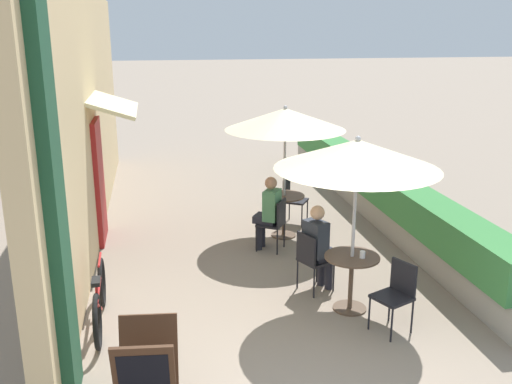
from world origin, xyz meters
name	(u,v)px	position (x,y,z in m)	size (l,w,h in m)	color
cafe_facade_wall	(88,117)	(-2.54, 5.46, 2.09)	(0.98, 11.18, 4.20)	#D6B784
planter_hedge	(373,188)	(2.75, 5.49, 0.54)	(0.60, 10.18, 1.01)	gray
patio_table_near	(351,273)	(0.99, 1.80, 0.52)	(0.71, 0.71, 0.75)	brown
patio_umbrella_near	(357,154)	(0.99, 1.80, 2.09)	(2.05, 2.05, 2.32)	#B7B7BC
cafe_chair_near_left	(312,257)	(0.63, 2.40, 0.52)	(0.53, 0.53, 0.87)	black
seated_patron_near_left	(318,244)	(0.73, 2.44, 0.69)	(0.50, 0.46, 1.25)	#23232D
cafe_chair_near_right	(397,291)	(1.35, 1.20, 0.52)	(0.53, 0.53, 0.87)	black
coffee_cup_near	(362,255)	(1.10, 1.72, 0.80)	(0.07, 0.07, 0.09)	white
patio_table_mid	(284,208)	(0.75, 4.63, 0.52)	(0.71, 0.71, 0.75)	brown
patio_umbrella_mid	(285,119)	(0.75, 4.63, 2.09)	(2.05, 2.05, 2.32)	#B7B7BC
cafe_chair_mid_left	(275,221)	(0.45, 4.00, 0.52)	(0.55, 0.55, 0.87)	black
seated_patron_mid_left	(269,210)	(0.36, 4.05, 0.69)	(0.51, 0.48, 1.25)	#23232D
cafe_chair_mid_right	(292,197)	(1.05, 5.26, 0.52)	(0.55, 0.55, 0.87)	black
coffee_cup_mid	(275,193)	(0.60, 4.65, 0.80)	(0.07, 0.07, 0.09)	white
bicycle_leaning	(100,300)	(-2.20, 1.95, 0.35)	(0.12, 1.73, 0.75)	black
menu_board	(147,371)	(-1.62, 0.17, 0.43)	(0.63, 0.68, 0.88)	#422819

